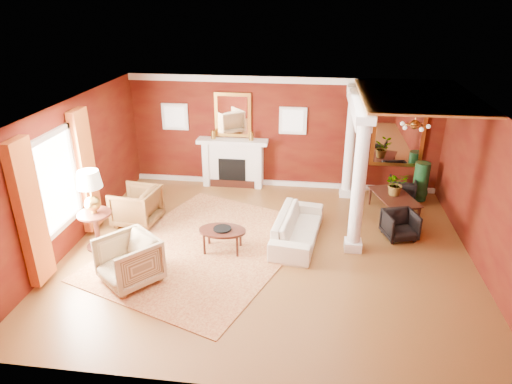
# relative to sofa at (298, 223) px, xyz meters

# --- Properties ---
(ground) EXTENTS (8.00, 8.00, 0.00)m
(ground) POSITION_rel_sofa_xyz_m (-0.56, -0.53, -0.41)
(ground) COLOR brown
(ground) RESTS_ON ground
(room_shell) EXTENTS (8.04, 7.04, 2.92)m
(room_shell) POSITION_rel_sofa_xyz_m (-0.56, -0.53, 1.61)
(room_shell) COLOR #5A1E0C
(room_shell) RESTS_ON ground
(fireplace) EXTENTS (1.85, 0.42, 1.29)m
(fireplace) POSITION_rel_sofa_xyz_m (-1.86, 2.78, 0.24)
(fireplace) COLOR white
(fireplace) RESTS_ON ground
(overmantel_mirror) EXTENTS (0.95, 0.07, 1.15)m
(overmantel_mirror) POSITION_rel_sofa_xyz_m (-1.86, 2.92, 1.49)
(overmantel_mirror) COLOR gold
(overmantel_mirror) RESTS_ON fireplace
(flank_window_left) EXTENTS (0.70, 0.07, 0.70)m
(flank_window_left) POSITION_rel_sofa_xyz_m (-3.41, 2.93, 1.39)
(flank_window_left) COLOR white
(flank_window_left) RESTS_ON room_shell
(flank_window_right) EXTENTS (0.70, 0.07, 0.70)m
(flank_window_right) POSITION_rel_sofa_xyz_m (-0.31, 2.93, 1.39)
(flank_window_right) COLOR white
(flank_window_right) RESTS_ON room_shell
(left_window) EXTENTS (0.21, 2.55, 2.60)m
(left_window) POSITION_rel_sofa_xyz_m (-4.46, -1.13, 1.02)
(left_window) COLOR white
(left_window) RESTS_ON room_shell
(column_front) EXTENTS (0.36, 0.36, 2.80)m
(column_front) POSITION_rel_sofa_xyz_m (1.14, -0.23, 1.02)
(column_front) COLOR white
(column_front) RESTS_ON ground
(column_back) EXTENTS (0.36, 0.36, 2.80)m
(column_back) POSITION_rel_sofa_xyz_m (1.14, 2.47, 1.02)
(column_back) COLOR white
(column_back) RESTS_ON ground
(header_beam) EXTENTS (0.30, 3.20, 0.32)m
(header_beam) POSITION_rel_sofa_xyz_m (1.14, 1.37, 2.21)
(header_beam) COLOR white
(header_beam) RESTS_ON column_front
(amber_ceiling) EXTENTS (2.30, 3.40, 0.04)m
(amber_ceiling) POSITION_rel_sofa_xyz_m (2.29, 1.22, 2.46)
(amber_ceiling) COLOR #D58A3E
(amber_ceiling) RESTS_ON room_shell
(dining_mirror) EXTENTS (1.30, 0.07, 1.70)m
(dining_mirror) POSITION_rel_sofa_xyz_m (2.34, 2.92, 1.14)
(dining_mirror) COLOR gold
(dining_mirror) RESTS_ON room_shell
(chandelier) EXTENTS (0.60, 0.62, 0.75)m
(chandelier) POSITION_rel_sofa_xyz_m (2.34, 1.27, 1.84)
(chandelier) COLOR #AC8636
(chandelier) RESTS_ON room_shell
(crown_trim) EXTENTS (8.00, 0.08, 0.16)m
(crown_trim) POSITION_rel_sofa_xyz_m (-0.56, 2.93, 2.41)
(crown_trim) COLOR white
(crown_trim) RESTS_ON room_shell
(base_trim) EXTENTS (8.00, 0.08, 0.12)m
(base_trim) POSITION_rel_sofa_xyz_m (-0.56, 2.93, -0.35)
(base_trim) COLOR white
(base_trim) RESTS_ON ground
(rug) EXTENTS (4.67, 5.32, 0.02)m
(rug) POSITION_rel_sofa_xyz_m (-1.85, -0.56, -0.40)
(rug) COLOR maroon
(rug) RESTS_ON ground
(sofa) EXTENTS (0.87, 2.15, 0.82)m
(sofa) POSITION_rel_sofa_xyz_m (0.00, 0.00, 0.00)
(sofa) COLOR #F1E3CA
(sofa) RESTS_ON ground
(armchair_leopard) EXTENTS (0.97, 1.02, 0.94)m
(armchair_leopard) POSITION_rel_sofa_xyz_m (-3.62, 0.31, 0.06)
(armchair_leopard) COLOR black
(armchair_leopard) RESTS_ON ground
(armchair_stripe) EXTENTS (1.27, 1.26, 0.96)m
(armchair_stripe) POSITION_rel_sofa_xyz_m (-2.92, -1.88, 0.07)
(armchair_stripe) COLOR tan
(armchair_stripe) RESTS_ON ground
(coffee_table) EXTENTS (0.95, 0.95, 0.48)m
(coffee_table) POSITION_rel_sofa_xyz_m (-1.48, -0.61, 0.03)
(coffee_table) COLOR black
(coffee_table) RESTS_ON ground
(coffee_book) EXTENTS (0.17, 0.07, 0.24)m
(coffee_book) POSITION_rel_sofa_xyz_m (-1.55, -0.62, 0.19)
(coffee_book) COLOR black
(coffee_book) RESTS_ON coffee_table
(side_table) EXTENTS (0.67, 0.67, 1.68)m
(side_table) POSITION_rel_sofa_xyz_m (-4.03, -0.80, 0.74)
(side_table) COLOR black
(side_table) RESTS_ON ground
(dining_table) EXTENTS (0.86, 1.44, 0.76)m
(dining_table) POSITION_rel_sofa_xyz_m (2.19, 1.51, -0.03)
(dining_table) COLOR black
(dining_table) RESTS_ON ground
(dining_chair_near) EXTENTS (0.78, 0.75, 0.66)m
(dining_chair_near) POSITION_rel_sofa_xyz_m (2.14, 0.39, -0.08)
(dining_chair_near) COLOR black
(dining_chair_near) RESTS_ON ground
(dining_chair_far) EXTENTS (0.71, 0.68, 0.65)m
(dining_chair_far) POSITION_rel_sofa_xyz_m (2.48, 2.32, -0.08)
(dining_chair_far) COLOR black
(dining_chair_far) RESTS_ON ground
(green_urn) EXTENTS (0.41, 0.41, 0.99)m
(green_urn) POSITION_rel_sofa_xyz_m (2.94, 2.47, -0.02)
(green_urn) COLOR #15421F
(green_urn) RESTS_ON ground
(potted_plant) EXTENTS (0.61, 0.65, 0.43)m
(potted_plant) POSITION_rel_sofa_xyz_m (2.18, 1.58, 0.57)
(potted_plant) COLOR #26591E
(potted_plant) RESTS_ON dining_table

